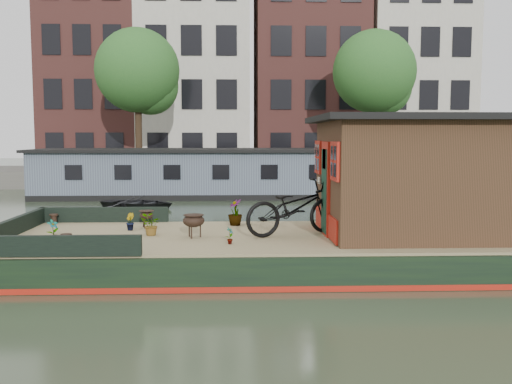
{
  "coord_description": "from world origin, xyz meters",
  "views": [
    {
      "loc": [
        -1.42,
        -11.46,
        2.65
      ],
      "look_at": [
        -0.98,
        0.5,
        1.49
      ],
      "focal_mm": 40.0,
      "sensor_mm": 36.0,
      "label": 1
    }
  ],
  "objects_px": {
    "brazier_front": "(194,226)",
    "brazier_rear": "(146,219)",
    "cabin": "(412,175)",
    "bicycle": "(295,208)",
    "dinghy": "(138,200)",
    "potted_plant_a": "(53,230)"
  },
  "relations": [
    {
      "from": "bicycle",
      "to": "cabin",
      "type": "bearing_deg",
      "value": -111.3
    },
    {
      "from": "cabin",
      "to": "brazier_rear",
      "type": "distance_m",
      "value": 5.76
    },
    {
      "from": "cabin",
      "to": "bicycle",
      "type": "height_order",
      "value": "cabin"
    },
    {
      "from": "potted_plant_a",
      "to": "brazier_rear",
      "type": "bearing_deg",
      "value": 46.42
    },
    {
      "from": "brazier_front",
      "to": "brazier_rear",
      "type": "bearing_deg",
      "value": 131.42
    },
    {
      "from": "brazier_front",
      "to": "dinghy",
      "type": "xyz_separation_m",
      "value": [
        -2.82,
        10.18,
        -0.59
      ]
    },
    {
      "from": "brazier_front",
      "to": "brazier_rear",
      "type": "distance_m",
      "value": 1.71
    },
    {
      "from": "bicycle",
      "to": "brazier_rear",
      "type": "bearing_deg",
      "value": 49.57
    },
    {
      "from": "brazier_front",
      "to": "bicycle",
      "type": "bearing_deg",
      "value": 5.84
    },
    {
      "from": "brazier_front",
      "to": "brazier_rear",
      "type": "xyz_separation_m",
      "value": [
        -1.13,
        1.28,
        -0.04
      ]
    },
    {
      "from": "bicycle",
      "to": "dinghy",
      "type": "height_order",
      "value": "bicycle"
    },
    {
      "from": "dinghy",
      "to": "cabin",
      "type": "bearing_deg",
      "value": -124.78
    },
    {
      "from": "bicycle",
      "to": "potted_plant_a",
      "type": "height_order",
      "value": "bicycle"
    },
    {
      "from": "dinghy",
      "to": "brazier_rear",
      "type": "bearing_deg",
      "value": -150.11
    },
    {
      "from": "cabin",
      "to": "brazier_front",
      "type": "bearing_deg",
      "value": -177.12
    },
    {
      "from": "cabin",
      "to": "bicycle",
      "type": "bearing_deg",
      "value": -179.64
    },
    {
      "from": "cabin",
      "to": "dinghy",
      "type": "bearing_deg",
      "value": 126.04
    },
    {
      "from": "bicycle",
      "to": "dinghy",
      "type": "bearing_deg",
      "value": 4.26
    },
    {
      "from": "bicycle",
      "to": "dinghy",
      "type": "relative_size",
      "value": 0.77
    },
    {
      "from": "bicycle",
      "to": "brazier_front",
      "type": "distance_m",
      "value": 2.07
    },
    {
      "from": "potted_plant_a",
      "to": "dinghy",
      "type": "bearing_deg",
      "value": 90.84
    },
    {
      "from": "potted_plant_a",
      "to": "brazier_front",
      "type": "height_order",
      "value": "brazier_front"
    }
  ]
}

